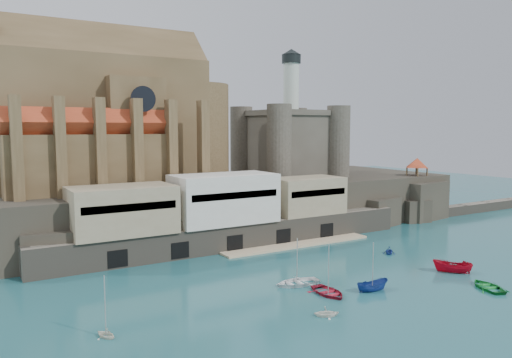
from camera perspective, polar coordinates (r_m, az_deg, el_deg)
The scene contains 16 objects.
ground at distance 76.26m, azimuth 11.58°, elevation -10.30°, with size 300.00×300.00×0.00m, color #1B5259.
promontory at distance 106.68m, azimuth -2.95°, elevation -2.85°, with size 100.00×36.00×10.00m.
quay at distance 87.67m, azimuth -3.67°, elevation -4.00°, with size 70.00×12.00×13.05m.
church at distance 98.87m, azimuth -16.09°, elevation 6.25°, with size 47.00×25.93×30.51m.
castle_keep at distance 115.47m, azimuth 3.76°, elevation 4.48°, with size 21.20×21.20×29.30m.
rock_outcrop at distance 122.74m, azimuth 17.87°, elevation -2.41°, with size 14.50×10.50×8.70m.
pavilion at distance 121.94m, azimuth 17.94°, elevation 1.66°, with size 6.40×6.40×5.40m.
breakwater at distance 141.14m, azimuth 24.80°, elevation -3.27°, with size 40.00×3.00×2.40m, color #686153.
boat_0 at distance 65.70m, azimuth 8.25°, elevation -12.90°, with size 4.20×1.22×5.88m, color #A7192E.
boat_1 at distance 58.58m, azimuth 8.04°, elevation -15.28°, with size 2.49×1.52×2.89m, color white.
boat_2 at distance 68.03m, azimuth 13.15°, elevation -12.34°, with size 1.75×1.80×4.66m, color navy.
boat_3 at distance 73.89m, azimuth 24.97°, elevation -11.27°, with size 4.08×1.18×5.72m, color #17832F.
boat_4 at distance 54.97m, azimuth -16.76°, elevation -16.93°, with size 2.26×1.38×2.61m, color silver.
boat_5 at distance 79.56m, azimuth 21.51°, elevation -9.91°, with size 2.08×2.14×5.54m, color #B1071B.
boat_6 at distance 68.97m, azimuth 4.70°, elevation -11.95°, with size 4.53×1.31×6.35m, color white.
boat_7 at distance 87.73m, azimuth 14.96°, elevation -8.24°, with size 2.52×1.54×2.92m, color navy.
Camera 1 is at (-50.02, -53.57, 21.08)m, focal length 35.00 mm.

